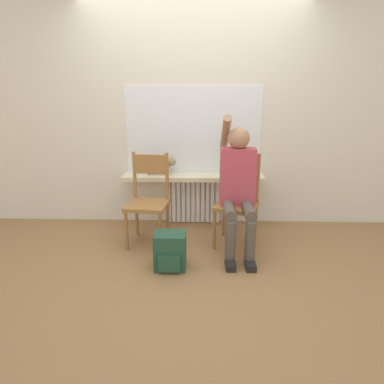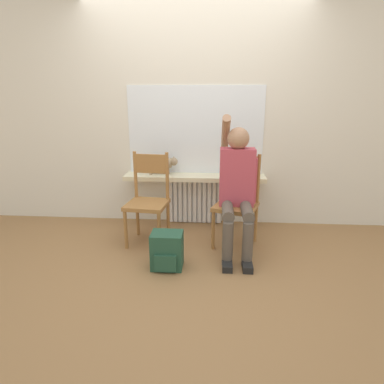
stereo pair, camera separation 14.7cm
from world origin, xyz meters
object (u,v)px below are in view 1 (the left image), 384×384
(chair_right, at_px, (237,200))
(person, at_px, (238,183))
(chair_left, at_px, (148,199))
(backpack, at_px, (170,251))
(cat, at_px, (160,163))

(chair_right, height_order, person, person)
(chair_left, xyz_separation_m, chair_right, (0.92, -0.00, 0.00))
(chair_left, height_order, person, person)
(chair_right, height_order, backpack, chair_right)
(chair_left, distance_m, person, 0.94)
(chair_right, bearing_deg, cat, 168.46)
(chair_left, xyz_separation_m, backpack, (0.27, -0.56, -0.31))
(chair_right, bearing_deg, backpack, -120.27)
(person, distance_m, backpack, 0.93)
(person, xyz_separation_m, backpack, (-0.63, -0.44, -0.52))
(chair_right, distance_m, person, 0.24)
(backpack, bearing_deg, chair_right, 40.46)
(person, bearing_deg, chair_right, 82.55)
(chair_left, distance_m, cat, 0.59)
(chair_right, relative_size, person, 0.71)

